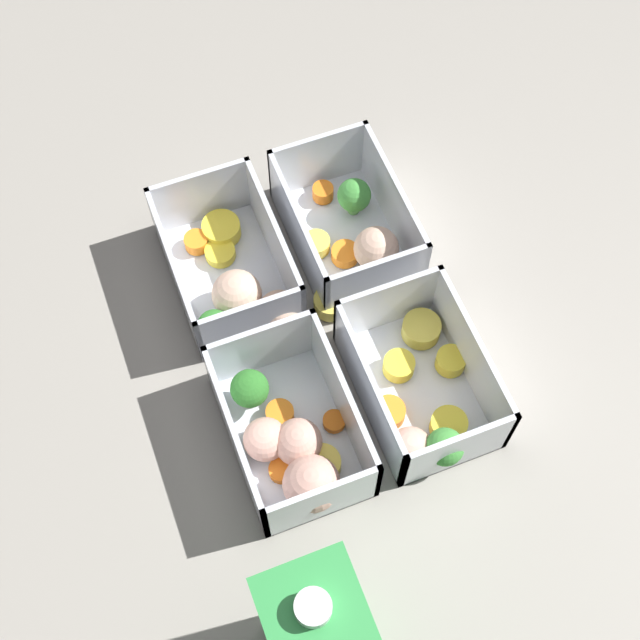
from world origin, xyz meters
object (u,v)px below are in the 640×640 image
Objects in this scene: container_near_left at (421,392)px; container_far_left at (291,439)px; container_near_right at (351,230)px; juice_carton at (314,631)px; container_far_right at (234,279)px.

container_near_left is 0.97× the size of container_far_left.
container_near_left and container_far_left have the same top height.
container_near_left and container_near_right have the same top height.
container_near_right is 0.84× the size of juice_carton.
container_near_left is 0.94× the size of container_far_right.
container_far_left is 0.17m from container_far_right.
juice_carton reaches higher than container_near_left.
container_near_left is 0.97× the size of container_near_right.
container_near_right is at bearing -35.57° from container_far_left.
container_far_left and container_far_right have the same top height.
container_near_right is at bearing -1.74° from container_near_left.
container_near_left is at bearing -145.09° from container_far_right.
container_far_left is 0.97× the size of container_far_right.
container_far_left is (-0.18, 0.13, 0.00)m from container_near_right.
container_near_right and container_far_right have the same top height.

